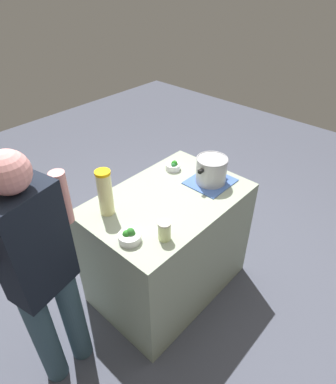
% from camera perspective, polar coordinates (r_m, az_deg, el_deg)
% --- Properties ---
extents(ground_plane, '(8.00, 8.00, 0.00)m').
position_cam_1_polar(ground_plane, '(2.94, 0.00, -15.48)').
color(ground_plane, '#484C5A').
extents(counter_slab, '(1.16, 0.77, 0.92)m').
position_cam_1_polar(counter_slab, '(2.60, 0.00, -9.14)').
color(counter_slab, '#929E88').
rests_on(counter_slab, ground_plane).
extents(dish_cloth, '(0.32, 0.29, 0.01)m').
position_cam_1_polar(dish_cloth, '(2.48, 7.32, 1.80)').
color(dish_cloth, '#4566B1').
rests_on(dish_cloth, counter_slab).
extents(cooking_pot, '(0.30, 0.23, 0.20)m').
position_cam_1_polar(cooking_pot, '(2.42, 7.51, 3.86)').
color(cooking_pot, '#B7B7BC').
rests_on(cooking_pot, dish_cloth).
extents(lemonade_pitcher, '(0.10, 0.10, 0.32)m').
position_cam_1_polar(lemonade_pitcher, '(2.12, -10.82, -0.09)').
color(lemonade_pitcher, beige).
rests_on(lemonade_pitcher, counter_slab).
extents(mason_jar, '(0.08, 0.08, 0.12)m').
position_cam_1_polar(mason_jar, '(1.95, -0.62, -6.67)').
color(mason_jar, beige).
rests_on(mason_jar, counter_slab).
extents(broccoli_bowl_front, '(0.12, 0.12, 0.08)m').
position_cam_1_polar(broccoli_bowl_front, '(2.59, 0.94, 4.53)').
color(broccoli_bowl_front, silver).
rests_on(broccoli_bowl_front, counter_slab).
extents(broccoli_bowl_center, '(0.14, 0.14, 0.09)m').
position_cam_1_polar(broccoli_bowl_center, '(1.97, -6.66, -7.62)').
color(broccoli_bowl_center, silver).
rests_on(broccoli_bowl_center, counter_slab).
extents(person_cook, '(0.50, 0.26, 1.65)m').
position_cam_1_polar(person_cook, '(1.94, -21.01, -13.00)').
color(person_cook, '#37515F').
rests_on(person_cook, ground_plane).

